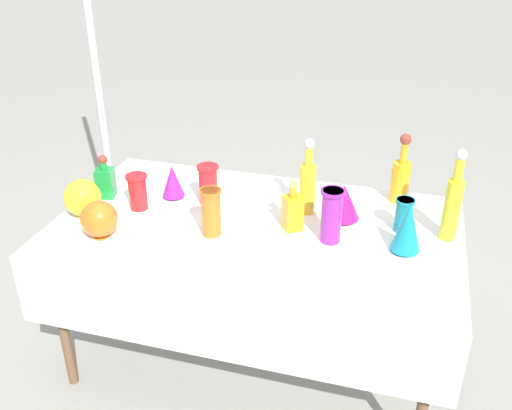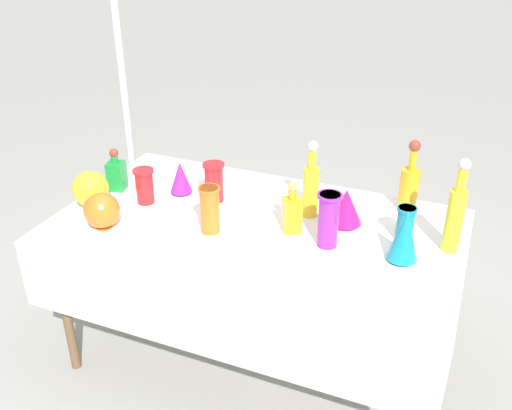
{
  "view_description": "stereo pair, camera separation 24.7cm",
  "coord_description": "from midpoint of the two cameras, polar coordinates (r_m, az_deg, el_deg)",
  "views": [
    {
      "loc": [
        0.6,
        -2.1,
        2.03
      ],
      "look_at": [
        0.0,
        0.0,
        0.86
      ],
      "focal_mm": 40.0,
      "sensor_mm": 36.0,
      "label": 1
    },
    {
      "loc": [
        0.83,
        -2.02,
        2.03
      ],
      "look_at": [
        0.0,
        0.0,
        0.86
      ],
      "focal_mm": 40.0,
      "sensor_mm": 36.0,
      "label": 2
    }
  ],
  "objects": [
    {
      "name": "price_tag_left",
      "position": [
        2.26,
        -12.21,
        -6.05
      ],
      "size": [
        0.06,
        0.03,
        0.04
      ],
      "primitive_type": "cube",
      "rotation": [
        -0.21,
        0.0,
        0.29
      ],
      "color": "white",
      "rests_on": "display_table"
    },
    {
      "name": "tall_bottle_1",
      "position": [
        2.44,
        16.4,
        0.15
      ],
      "size": [
        0.07,
        0.07,
        0.41
      ],
      "color": "yellow",
      "rests_on": "display_table"
    },
    {
      "name": "ground_plane",
      "position": [
        2.98,
        -2.46,
        -14.81
      ],
      "size": [
        40.0,
        40.0,
        0.0
      ],
      "primitive_type": "plane",
      "color": "gray"
    },
    {
      "name": "square_decanter_0",
      "position": [
        2.45,
        0.8,
        -0.59
      ],
      "size": [
        0.11,
        0.11,
        0.24
      ],
      "color": "orange",
      "rests_on": "display_table"
    },
    {
      "name": "square_decanter_1",
      "position": [
        2.85,
        -17.27,
        2.31
      ],
      "size": [
        0.09,
        0.09,
        0.22
      ],
      "color": "#198C38",
      "rests_on": "display_table"
    },
    {
      "name": "slender_vase_0",
      "position": [
        2.7,
        -14.34,
        1.35
      ],
      "size": [
        0.1,
        0.1,
        0.17
      ],
      "color": "red",
      "rests_on": "display_table"
    },
    {
      "name": "fluted_vase_2",
      "position": [
        2.54,
        6.02,
        0.28
      ],
      "size": [
        0.15,
        0.15,
        0.17
      ],
      "color": "#C61972",
      "rests_on": "display_table"
    },
    {
      "name": "slender_vase_3",
      "position": [
        2.35,
        4.6,
        -1.02
      ],
      "size": [
        0.1,
        0.1,
        0.24
      ],
      "color": "purple",
      "rests_on": "display_table"
    },
    {
      "name": "round_bowl_1",
      "position": [
        2.52,
        -18.17,
        -1.42
      ],
      "size": [
        0.16,
        0.16,
        0.17
      ],
      "color": "orange",
      "rests_on": "display_table"
    },
    {
      "name": "slender_vase_1",
      "position": [
        2.42,
        -7.44,
        -0.67
      ],
      "size": [
        0.09,
        0.09,
        0.21
      ],
      "color": "orange",
      "rests_on": "display_table"
    },
    {
      "name": "fluted_vase_1",
      "position": [
        2.33,
        12.03,
        -2.21
      ],
      "size": [
        0.12,
        0.12,
        0.23
      ],
      "color": "teal",
      "rests_on": "display_table"
    },
    {
      "name": "slender_vase_4",
      "position": [
        2.49,
        11.84,
        -0.95
      ],
      "size": [
        0.08,
        0.08,
        0.15
      ],
      "color": "teal",
      "rests_on": "display_table"
    },
    {
      "name": "tall_bottle_2",
      "position": [
        2.72,
        11.79,
        2.69
      ],
      "size": [
        0.09,
        0.09,
        0.34
      ],
      "color": "orange",
      "rests_on": "display_table"
    },
    {
      "name": "display_table",
      "position": [
        2.52,
        -3.04,
        -3.63
      ],
      "size": [
        1.78,
        1.03,
        0.76
      ],
      "color": "white",
      "rests_on": "ground"
    },
    {
      "name": "round_bowl_0",
      "position": [
        2.71,
        -19.51,
        0.62
      ],
      "size": [
        0.17,
        0.17,
        0.18
      ],
      "color": "yellow",
      "rests_on": "display_table"
    },
    {
      "name": "tall_bottle_0",
      "position": [
        2.56,
        2.44,
        2.13
      ],
      "size": [
        0.07,
        0.07,
        0.36
      ],
      "color": "yellow",
      "rests_on": "display_table"
    },
    {
      "name": "slender_vase_2",
      "position": [
        2.68,
        -7.44,
        2.11
      ],
      "size": [
        0.1,
        0.1,
        0.19
      ],
      "color": "red",
      "rests_on": "display_table"
    },
    {
      "name": "canopy_pole",
      "position": [
        3.52,
        -17.39,
        10.29
      ],
      "size": [
        0.18,
        0.18,
        2.57
      ],
      "color": "silver",
      "rests_on": "ground"
    },
    {
      "name": "fluted_vase_0",
      "position": [
        2.77,
        -10.89,
        2.31
      ],
      "size": [
        0.11,
        0.11,
        0.17
      ],
      "color": "purple",
      "rests_on": "display_table"
    }
  ]
}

